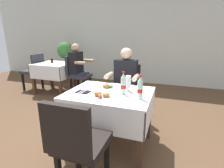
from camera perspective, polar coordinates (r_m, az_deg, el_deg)
ground_plane at (r=2.49m, az=-5.32°, el=-19.99°), size 11.00×11.00×0.00m
back_wall at (r=5.42m, az=10.54°, el=16.02°), size 11.00×0.12×2.98m
main_dining_table at (r=2.26m, az=-0.85°, el=-7.03°), size 1.06×0.84×0.76m
chair_far_diner_seat at (r=2.99m, az=4.51°, el=-1.69°), size 0.44×0.50×0.97m
chair_near_camera_side at (r=1.63m, az=-11.28°, el=-18.27°), size 0.44×0.50×0.97m
seated_diner_far at (r=2.85m, az=4.23°, el=0.67°), size 0.50×0.46×1.26m
plate_near_camera at (r=2.00m, az=-3.27°, el=-3.84°), size 0.26×0.26×0.07m
plate_far_diner at (r=2.33m, az=-1.58°, el=-1.02°), size 0.23×0.23×0.07m
beer_glass_left at (r=2.21m, az=5.35°, el=0.20°), size 0.07×0.07×0.20m
cola_bottle_primary at (r=1.97m, az=9.22°, el=-1.37°), size 0.06×0.06×0.28m
cola_bottle_secondary at (r=2.10m, az=3.75°, el=-0.09°), size 0.06×0.06×0.28m
napkin_cutlery_set at (r=2.22m, az=-9.51°, el=-2.53°), size 0.18×0.19×0.01m
background_dining_table at (r=4.70m, az=-18.39°, el=4.19°), size 0.90×0.80×0.76m
background_chair_left at (r=5.13m, az=-24.26°, el=4.40°), size 0.50×0.44×0.97m
background_chair_right at (r=4.34m, az=-11.42°, el=3.61°), size 0.50×0.44×0.97m
background_patron at (r=4.28m, az=-10.96°, el=5.62°), size 0.46×0.50×1.26m
background_table_tumbler at (r=4.75m, az=-19.16°, el=7.27°), size 0.06×0.06×0.11m
potted_plant_corner at (r=5.56m, az=-14.94°, el=8.91°), size 0.50×0.50×1.25m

